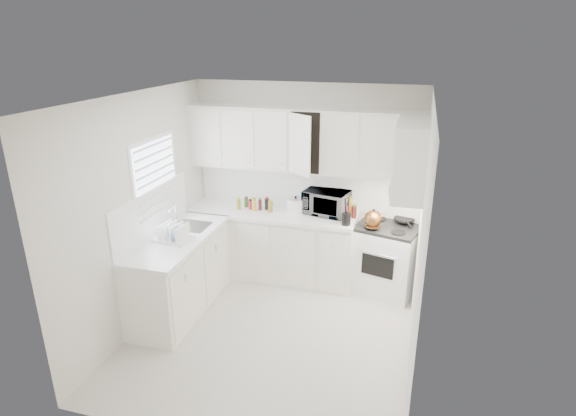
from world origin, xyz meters
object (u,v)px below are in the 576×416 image
(stove, at_px, (387,250))
(utensil_crock, at_px, (347,211))
(rice_cooker, at_px, (296,204))
(microwave, at_px, (326,200))
(dish_rack, at_px, (173,231))
(tea_kettle, at_px, (373,217))

(stove, xyz_separation_m, utensil_crock, (-0.50, -0.21, 0.55))
(stove, distance_m, rice_cooker, 1.30)
(stove, height_order, rice_cooker, rice_cooker)
(microwave, height_order, rice_cooker, microwave)
(dish_rack, bearing_deg, stove, 32.49)
(rice_cooker, xyz_separation_m, utensil_crock, (0.71, -0.25, 0.07))
(microwave, bearing_deg, stove, 3.89)
(microwave, distance_m, rice_cooker, 0.41)
(microwave, height_order, dish_rack, microwave)
(stove, relative_size, dish_rack, 2.90)
(stove, relative_size, tea_kettle, 4.38)
(stove, distance_m, microwave, 1.00)
(microwave, relative_size, utensil_crock, 1.57)
(microwave, bearing_deg, dish_rack, -127.49)
(tea_kettle, bearing_deg, microwave, 159.09)
(tea_kettle, height_order, dish_rack, tea_kettle)
(rice_cooker, height_order, utensil_crock, utensil_crock)
(utensil_crock, distance_m, dish_rack, 2.07)
(tea_kettle, relative_size, rice_cooker, 1.18)
(utensil_crock, bearing_deg, tea_kettle, 8.85)
(microwave, distance_m, utensil_crock, 0.45)
(tea_kettle, xyz_separation_m, microwave, (-0.64, 0.27, 0.08))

